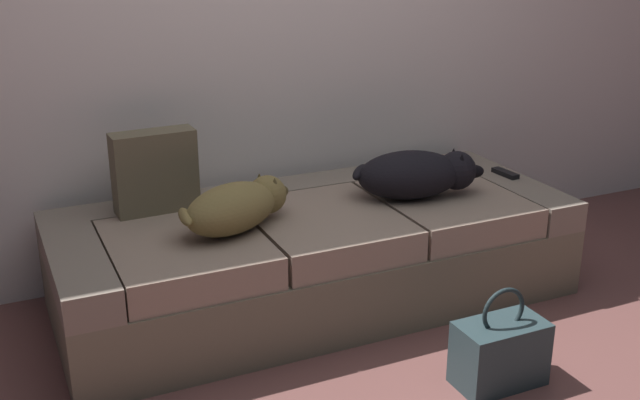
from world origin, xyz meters
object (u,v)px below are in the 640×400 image
Objects in this scene: throw_pillow at (155,172)px; dog_dark at (417,174)px; tv_remote at (505,173)px; couch at (315,254)px; handbag at (500,352)px; dog_tan at (238,206)px.

dog_dark is at bearing -16.12° from throw_pillow.
tv_remote is at bearing -7.93° from throw_pillow.
couch is 0.76m from throw_pillow.
tv_remote reaches higher than handbag.
couch is 3.55× the size of dog_dark.
dog_tan is at bearing -179.23° from tv_remote.
throw_pillow reaches higher than couch.
tv_remote is (0.54, 0.08, -0.09)m from dog_dark.
couch is 1.03m from tv_remote.
dog_tan is at bearing -165.58° from couch.
dog_dark is 1.62× the size of handbag.
dog_tan is at bearing -54.87° from throw_pillow.
tv_remote is (1.00, 0.02, 0.23)m from couch.
handbag is (0.94, -1.12, -0.47)m from throw_pillow.
dog_dark is at bearing 2.04° from dog_tan.
throw_pillow is at bearing 125.13° from dog_tan.
throw_pillow is at bearing 163.88° from dog_dark.
dog_dark is 1.80× the size of throw_pillow.
throw_pillow is (-1.07, 0.31, 0.06)m from dog_dark.
tv_remote is 0.40× the size of handbag.
dog_tan is 0.88× the size of dog_dark.
throw_pillow reaches higher than dog_dark.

